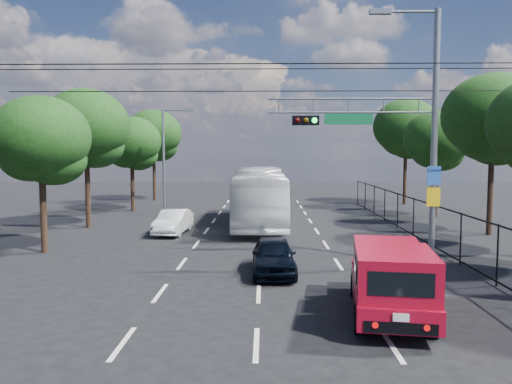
{
  "coord_description": "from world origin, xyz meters",
  "views": [
    {
      "loc": [
        0.19,
        -10.79,
        4.28
      ],
      "look_at": [
        -0.15,
        7.59,
        2.8
      ],
      "focal_mm": 35.0,
      "sensor_mm": 36.0,
      "label": 1
    }
  ],
  "objects_px": {
    "signal_mast": "(402,126)",
    "white_bus": "(258,196)",
    "navy_hatchback": "(274,255)",
    "red_pickup": "(390,277)",
    "white_van": "(173,222)"
  },
  "relations": [
    {
      "from": "navy_hatchback",
      "to": "white_bus",
      "type": "relative_size",
      "value": 0.31
    },
    {
      "from": "white_bus",
      "to": "signal_mast",
      "type": "bearing_deg",
      "value": -63.95
    },
    {
      "from": "red_pickup",
      "to": "white_bus",
      "type": "relative_size",
      "value": 0.44
    },
    {
      "from": "white_bus",
      "to": "navy_hatchback",
      "type": "bearing_deg",
      "value": -88.26
    },
    {
      "from": "red_pickup",
      "to": "navy_hatchback",
      "type": "bearing_deg",
      "value": 123.39
    },
    {
      "from": "white_van",
      "to": "red_pickup",
      "type": "bearing_deg",
      "value": -53.31
    },
    {
      "from": "signal_mast",
      "to": "white_bus",
      "type": "distance_m",
      "value": 12.35
    },
    {
      "from": "signal_mast",
      "to": "white_bus",
      "type": "height_order",
      "value": "signal_mast"
    },
    {
      "from": "red_pickup",
      "to": "navy_hatchback",
      "type": "distance_m",
      "value": 5.4
    },
    {
      "from": "signal_mast",
      "to": "navy_hatchback",
      "type": "height_order",
      "value": "signal_mast"
    },
    {
      "from": "signal_mast",
      "to": "red_pickup",
      "type": "xyz_separation_m",
      "value": [
        -1.83,
        -5.94,
        -4.23
      ]
    },
    {
      "from": "red_pickup",
      "to": "white_bus",
      "type": "bearing_deg",
      "value": 102.69
    },
    {
      "from": "navy_hatchback",
      "to": "white_van",
      "type": "height_order",
      "value": "navy_hatchback"
    },
    {
      "from": "red_pickup",
      "to": "navy_hatchback",
      "type": "relative_size",
      "value": 1.42
    },
    {
      "from": "signal_mast",
      "to": "white_van",
      "type": "relative_size",
      "value": 2.52
    }
  ]
}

